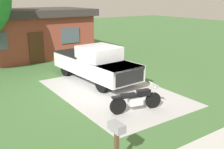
# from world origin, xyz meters

# --- Properties ---
(ground_plane) EXTENTS (80.00, 80.00, 0.00)m
(ground_plane) POSITION_xyz_m (0.00, 0.00, 0.00)
(ground_plane) COLOR #426C38
(driveway_pad) EXTENTS (4.66, 7.31, 0.01)m
(driveway_pad) POSITION_xyz_m (0.00, 0.00, 0.00)
(driveway_pad) COLOR #B3B3B3
(driveway_pad) RESTS_ON ground
(motorcycle) EXTENTS (2.19, 0.80, 1.09)m
(motorcycle) POSITION_xyz_m (-0.45, -2.31, 0.47)
(motorcycle) COLOR black
(motorcycle) RESTS_ON ground
(pickup_truck) EXTENTS (2.40, 5.75, 1.90)m
(pickup_truck) POSITION_xyz_m (0.30, 2.16, 0.95)
(pickup_truck) COLOR black
(pickup_truck) RESTS_ON ground
(mailbox) EXTENTS (0.26, 0.48, 1.26)m
(mailbox) POSITION_xyz_m (-3.13, -4.76, 0.98)
(mailbox) COLOR #4C3823
(mailbox) RESTS_ON ground
(neighbor_house) EXTENTS (9.60, 5.60, 3.50)m
(neighbor_house) POSITION_xyz_m (-1.03, 10.05, 1.79)
(neighbor_house) COLOR brown
(neighbor_house) RESTS_ON ground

